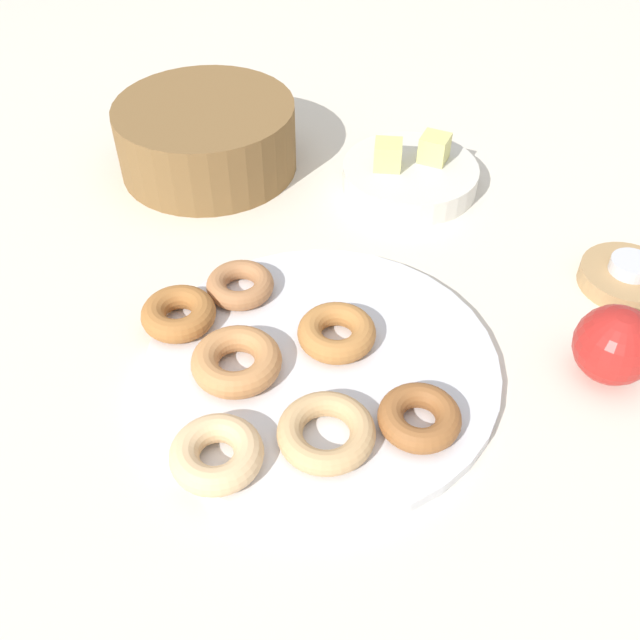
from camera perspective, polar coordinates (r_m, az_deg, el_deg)
ground_plane at (r=0.74m, az=0.10°, el=-4.04°), size 2.40×2.40×0.00m
donut_plate at (r=0.73m, az=0.10°, el=-3.69°), size 0.37×0.37×0.01m
donut_0 at (r=0.67m, az=7.97°, el=-7.74°), size 0.11×0.11×0.02m
donut_1 at (r=0.77m, az=-11.26°, el=0.50°), size 0.08×0.08×0.03m
donut_2 at (r=0.74m, az=1.34°, el=-1.01°), size 0.08×0.08×0.03m
donut_3 at (r=0.65m, az=-8.28°, el=-10.57°), size 0.11×0.11×0.03m
donut_4 at (r=0.72m, az=-6.70°, el=-3.31°), size 0.11×0.11×0.03m
donut_5 at (r=0.66m, az=0.41°, el=-9.00°), size 0.10×0.10×0.02m
donut_6 at (r=0.80m, az=-6.41°, el=2.81°), size 0.11×0.11×0.02m
candle_holder at (r=0.90m, az=23.35°, el=3.12°), size 0.11×0.11×0.02m
tealight at (r=0.89m, az=23.68°, el=4.00°), size 0.05×0.05×0.01m
basket at (r=1.03m, az=-9.05°, el=14.27°), size 0.27×0.27×0.09m
fruit_bowl at (r=0.99m, az=7.20°, el=11.34°), size 0.18×0.18×0.03m
melon_chunk_left at (r=0.97m, az=5.46°, el=13.04°), size 0.04×0.04×0.04m
melon_chunk_right at (r=0.99m, az=9.15°, el=13.43°), size 0.05×0.05×0.04m
apple at (r=0.77m, az=22.54°, el=-1.85°), size 0.08×0.08×0.08m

